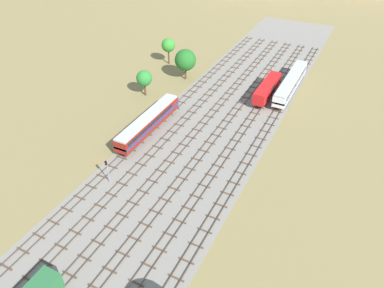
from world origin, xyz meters
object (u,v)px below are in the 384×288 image
(diesel_railcar_far_left_near, at_px, (148,122))
(passenger_coach_right_midfar, at_px, (291,82))
(freight_boxcar_centre_right_mid, at_px, (267,88))
(signal_post_nearest, at_px, (107,168))

(diesel_railcar_far_left_near, relative_size, passenger_coach_right_midfar, 0.93)
(passenger_coach_right_midfar, bearing_deg, freight_boxcar_centre_right_mid, -129.65)
(diesel_railcar_far_left_near, bearing_deg, signal_post_nearest, -82.48)
(freight_boxcar_centre_right_mid, bearing_deg, signal_post_nearest, -109.83)
(freight_boxcar_centre_right_mid, xyz_separation_m, signal_post_nearest, (-15.21, -42.17, 0.73))
(freight_boxcar_centre_right_mid, bearing_deg, diesel_railcar_far_left_near, -124.05)
(diesel_railcar_far_left_near, height_order, signal_post_nearest, signal_post_nearest)
(freight_boxcar_centre_right_mid, relative_size, signal_post_nearest, 2.82)
(diesel_railcar_far_left_near, relative_size, signal_post_nearest, 4.12)
(freight_boxcar_centre_right_mid, relative_size, passenger_coach_right_midfar, 0.64)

